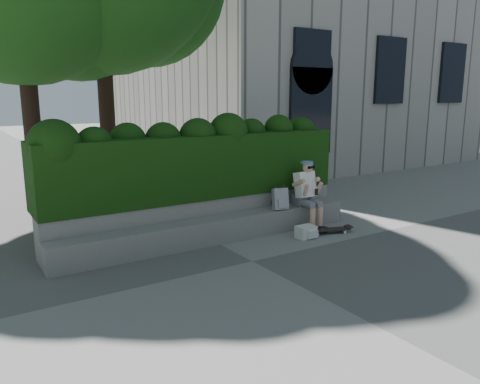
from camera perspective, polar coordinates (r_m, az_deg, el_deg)
ground at (r=7.80m, az=1.52°, el=-8.45°), size 80.00×80.00×0.00m
bench_ledge at (r=8.73m, az=-3.11°, el=-4.67°), size 6.00×0.45×0.45m
planter_wall at (r=9.10m, az=-4.60°, el=-3.04°), size 6.00×0.50×0.75m
hedge at (r=9.09m, az=-5.37°, el=3.22°), size 6.00×1.00×1.20m
person at (r=9.63m, az=8.15°, el=0.01°), size 0.40×0.76×1.38m
skateboard at (r=9.46m, az=10.83°, el=-4.54°), size 0.87×0.45×0.09m
backpack_plaid at (r=9.32m, az=4.93°, el=-0.85°), size 0.33×0.23×0.43m
backpack_ground at (r=9.08m, az=8.02°, el=-4.83°), size 0.37×0.27×0.24m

